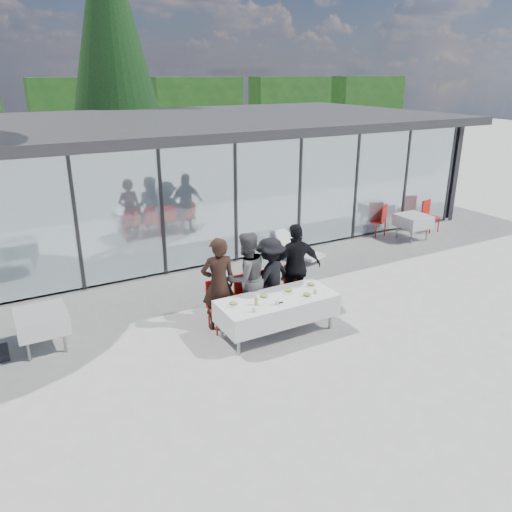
{
  "coord_description": "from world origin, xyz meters",
  "views": [
    {
      "loc": [
        -4.47,
        -7.01,
        4.71
      ],
      "look_at": [
        0.07,
        1.2,
        1.24
      ],
      "focal_mm": 35.0,
      "sensor_mm": 36.0,
      "label": 1
    }
  ],
  "objects": [
    {
      "name": "folded_eyeglasses",
      "position": [
        -0.12,
        -0.02,
        0.76
      ],
      "size": [
        0.14,
        0.03,
        0.01
      ],
      "primitive_type": "cube",
      "color": "black",
      "rests_on": "dining_table"
    },
    {
      "name": "diner_chair_c",
      "position": [
        0.26,
        0.95,
        0.54
      ],
      "size": [
        0.44,
        0.44,
        0.97
      ],
      "color": "#B7130C",
      "rests_on": "ground"
    },
    {
      "name": "drinking_glasses",
      "position": [
        -0.07,
        -0.05,
        0.8
      ],
      "size": [
        1.46,
        0.19,
        0.1
      ],
      "color": "silver",
      "rests_on": "dining_table"
    },
    {
      "name": "spare_table_left",
      "position": [
        -3.98,
        1.75,
        0.55
      ],
      "size": [
        0.86,
        0.86,
        0.74
      ],
      "color": "silver",
      "rests_on": "ground"
    },
    {
      "name": "diner_b",
      "position": [
        -0.28,
        0.95,
        0.93
      ],
      "size": [
        1.0,
        1.0,
        1.86
      ],
      "primitive_type": "imported",
      "rotation": [
        0.0,
        0.0,
        3.25
      ],
      "color": "#505050",
      "rests_on": "ground"
    },
    {
      "name": "diner_chair_a",
      "position": [
        -0.88,
        0.95,
        0.54
      ],
      "size": [
        0.44,
        0.44,
        0.97
      ],
      "color": "#B7130C",
      "rests_on": "ground"
    },
    {
      "name": "plate_extra",
      "position": [
        0.49,
        -0.01,
        0.78
      ],
      "size": [
        0.25,
        0.25,
        0.07
      ],
      "color": "white",
      "rests_on": "dining_table"
    },
    {
      "name": "diner_c",
      "position": [
        0.26,
        0.95,
        0.83
      ],
      "size": [
        1.37,
        1.37,
        1.66
      ],
      "primitive_type": "imported",
      "rotation": [
        0.0,
        0.0,
        3.48
      ],
      "color": "black",
      "rests_on": "ground"
    },
    {
      "name": "juice_bottle",
      "position": [
        -0.52,
        0.12,
        0.82
      ],
      "size": [
        0.06,
        0.06,
        0.15
      ],
      "primitive_type": "cylinder",
      "color": "#9FC552",
      "rests_on": "dining_table"
    },
    {
      "name": "conifer_tree",
      "position": [
        0.5,
        13.0,
        5.99
      ],
      "size": [
        4.0,
        4.0,
        10.5
      ],
      "color": "#382316",
      "rests_on": "ground"
    },
    {
      "name": "ground",
      "position": [
        0.0,
        0.0,
        0.0
      ],
      "size": [
        90.0,
        90.0,
        0.0
      ],
      "primitive_type": "plane",
      "color": "#9F9D97",
      "rests_on": "ground"
    },
    {
      "name": "plate_a",
      "position": [
        -0.88,
        0.32,
        0.78
      ],
      "size": [
        0.25,
        0.25,
        0.07
      ],
      "color": "white",
      "rests_on": "dining_table"
    },
    {
      "name": "spare_chair_a",
      "position": [
        7.54,
        3.56,
        0.54
      ],
      "size": [
        0.52,
        0.52,
        0.97
      ],
      "color": "#B7130C",
      "rests_on": "ground"
    },
    {
      "name": "diner_chair_b",
      "position": [
        -0.28,
        0.95,
        0.54
      ],
      "size": [
        0.44,
        0.44,
        0.97
      ],
      "color": "#B7130C",
      "rests_on": "ground"
    },
    {
      "name": "lounger",
      "position": [
        2.56,
        3.55,
        0.26
      ],
      "size": [
        0.98,
        1.45,
        0.72
      ],
      "color": "white",
      "rests_on": "ground"
    },
    {
      "name": "diner_a",
      "position": [
        -0.88,
        0.95,
        0.92
      ],
      "size": [
        0.78,
        0.78,
        1.85
      ],
      "primitive_type": "imported",
      "rotation": [
        0.0,
        0.0,
        2.98
      ],
      "color": "black",
      "rests_on": "ground"
    },
    {
      "name": "plate_b",
      "position": [
        -0.25,
        0.33,
        0.78
      ],
      "size": [
        0.25,
        0.25,
        0.07
      ],
      "color": "white",
      "rests_on": "dining_table"
    },
    {
      "name": "treeline",
      "position": [
        -2.0,
        28.0,
        2.2
      ],
      "size": [
        62.5,
        2.0,
        4.4
      ],
      "color": "#133510",
      "rests_on": "ground"
    },
    {
      "name": "plate_c",
      "position": [
        0.29,
        0.32,
        0.78
      ],
      "size": [
        0.25,
        0.25,
        0.07
      ],
      "color": "white",
      "rests_on": "dining_table"
    },
    {
      "name": "spare_chair_b",
      "position": [
        5.87,
        3.91,
        0.54
      ],
      "size": [
        0.6,
        0.6,
        0.97
      ],
      "color": "#B7130C",
      "rests_on": "ground"
    },
    {
      "name": "diner_chair_d",
      "position": [
        0.87,
        0.95,
        0.54
      ],
      "size": [
        0.44,
        0.44,
        0.97
      ],
      "color": "#B7130C",
      "rests_on": "ground"
    },
    {
      "name": "plate_d",
      "position": [
        0.84,
        0.35,
        0.78
      ],
      "size": [
        0.25,
        0.25,
        0.07
      ],
      "color": "white",
      "rests_on": "dining_table"
    },
    {
      "name": "spare_table_right",
      "position": [
        6.5,
        3.19,
        0.55
      ],
      "size": [
        0.86,
        0.86,
        0.74
      ],
      "color": "silver",
      "rests_on": "ground"
    },
    {
      "name": "diner_d",
      "position": [
        0.87,
        0.95,
        0.93
      ],
      "size": [
        1.28,
        1.28,
        1.86
      ],
      "primitive_type": "imported",
      "rotation": [
        0.0,
        0.0,
        2.94
      ],
      "color": "black",
      "rests_on": "ground"
    },
    {
      "name": "pavilion",
      "position": [
        2.0,
        8.16,
        2.15
      ],
      "size": [
        14.8,
        8.8,
        3.44
      ],
      "color": "gray",
      "rests_on": "ground"
    },
    {
      "name": "dining_table",
      "position": [
        -0.03,
        0.2,
        0.54
      ],
      "size": [
        2.26,
        0.96,
        0.75
      ],
      "color": "silver",
      "rests_on": "ground"
    }
  ]
}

